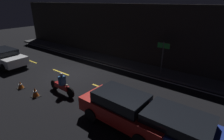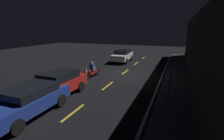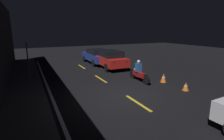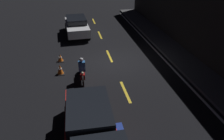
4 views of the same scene
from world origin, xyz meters
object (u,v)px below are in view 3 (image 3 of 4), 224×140
(traffic_cone_near, at_px, (186,87))
(shop_sign, at_px, (27,52))
(taxi_red, at_px, (110,59))
(sedan_blue, at_px, (97,56))
(motorcycle, at_px, (139,73))
(traffic_cone_mid, at_px, (163,78))

(traffic_cone_near, relative_size, shop_sign, 0.20)
(taxi_red, xyz_separation_m, shop_sign, (-0.92, 6.45, 1.01))
(shop_sign, bearing_deg, traffic_cone_near, -129.59)
(taxi_red, relative_size, sedan_blue, 0.96)
(sedan_blue, height_order, shop_sign, shop_sign)
(motorcycle, bearing_deg, shop_sign, 61.74)
(taxi_red, height_order, motorcycle, taxi_red)
(sedan_blue, xyz_separation_m, traffic_cone_near, (-9.74, -1.36, -0.53))
(taxi_red, distance_m, sedan_blue, 2.51)
(taxi_red, xyz_separation_m, traffic_cone_mid, (-5.51, -1.17, -0.53))
(taxi_red, distance_m, traffic_cone_near, 7.36)
(taxi_red, height_order, shop_sign, shop_sign)
(traffic_cone_mid, xyz_separation_m, shop_sign, (4.59, 7.62, 1.55))
(sedan_blue, distance_m, shop_sign, 7.23)
(taxi_red, bearing_deg, traffic_cone_near, -169.36)
(shop_sign, bearing_deg, traffic_cone_mid, -121.03)
(sedan_blue, relative_size, shop_sign, 1.87)
(motorcycle, bearing_deg, taxi_red, 0.73)
(traffic_cone_near, relative_size, traffic_cone_mid, 0.82)
(sedan_blue, bearing_deg, traffic_cone_near, -172.30)
(motorcycle, distance_m, traffic_cone_near, 2.98)
(sedan_blue, distance_m, traffic_cone_near, 9.85)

